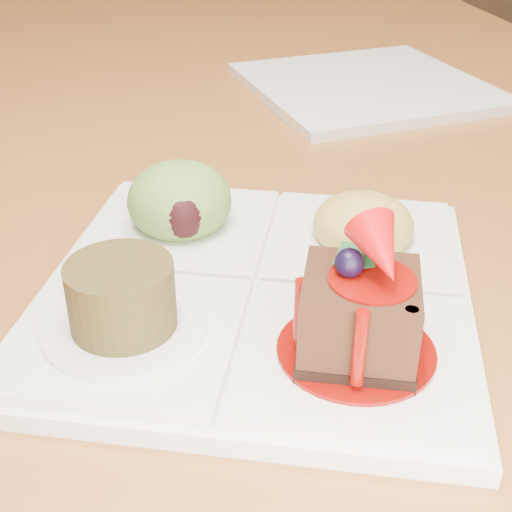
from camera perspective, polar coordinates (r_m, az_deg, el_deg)
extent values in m
cube|color=#975927|center=(0.66, 2.09, 5.19)|extent=(1.00, 1.80, 0.04)
cylinder|color=#975927|center=(1.67, 9.91, 7.03)|extent=(0.06, 0.06, 0.71)
cube|color=silver|center=(0.47, 0.00, -3.06)|extent=(0.35, 0.35, 0.01)
cube|color=silver|center=(0.40, 7.95, -7.96)|extent=(0.17, 0.17, 0.01)
cube|color=silver|center=(0.42, -10.37, -6.18)|extent=(0.17, 0.17, 0.01)
cube|color=silver|center=(0.53, -6.00, 2.34)|extent=(0.17, 0.17, 0.01)
cube|color=silver|center=(0.51, 8.46, 1.24)|extent=(0.17, 0.17, 0.01)
cylinder|color=#6E0804|center=(0.40, 8.00, -7.48)|extent=(0.09, 0.09, 0.00)
cube|color=black|center=(0.40, 8.03, -7.15)|extent=(0.08, 0.08, 0.01)
cube|color=#331F0E|center=(0.39, 8.28, -4.31)|extent=(0.08, 0.08, 0.04)
cylinder|color=#6E0804|center=(0.37, 8.52, -1.71)|extent=(0.05, 0.05, 0.00)
sphere|color=black|center=(0.37, 7.47, -0.55)|extent=(0.02, 0.02, 0.02)
cone|color=#B00B0D|center=(0.36, 10.01, 0.31)|extent=(0.03, 0.05, 0.04)
cube|color=#0F3F18|center=(0.38, 8.41, 0.05)|extent=(0.01, 0.02, 0.01)
cube|color=#0F3F18|center=(0.38, 7.27, 0.09)|extent=(0.02, 0.02, 0.01)
cylinder|color=#6E0804|center=(0.36, 8.29, -7.30)|extent=(0.01, 0.01, 0.04)
cylinder|color=#6E0804|center=(0.37, 12.04, -6.73)|extent=(0.01, 0.01, 0.04)
cylinder|color=#6E0804|center=(0.38, 3.56, -4.35)|extent=(0.01, 0.01, 0.04)
cylinder|color=silver|center=(0.42, -10.43, -5.63)|extent=(0.09, 0.09, 0.00)
cylinder|color=#442713|center=(0.41, -10.72, -3.14)|extent=(0.06, 0.06, 0.04)
cylinder|color=#3F2B0D|center=(0.40, -10.91, -1.48)|extent=(0.05, 0.05, 0.00)
ellipsoid|color=#67963D|center=(0.52, -6.13, 4.41)|extent=(0.08, 0.08, 0.06)
ellipsoid|color=black|center=(0.50, -5.81, 3.20)|extent=(0.04, 0.03, 0.03)
ellipsoid|color=gold|center=(0.51, 8.57, 2.47)|extent=(0.07, 0.07, 0.04)
cube|color=orange|center=(0.52, 9.99, 3.30)|extent=(0.02, 0.02, 0.02)
cube|color=#426D17|center=(0.52, 8.20, 3.70)|extent=(0.02, 0.02, 0.01)
cube|color=orange|center=(0.51, 6.89, 3.14)|extent=(0.02, 0.02, 0.02)
cube|color=#426D17|center=(0.50, 8.18, 2.25)|extent=(0.02, 0.02, 0.02)
cube|color=orange|center=(0.50, 9.86, 2.52)|extent=(0.02, 0.02, 0.02)
cube|color=silver|center=(0.88, 8.84, 13.25)|extent=(0.30, 0.30, 0.01)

